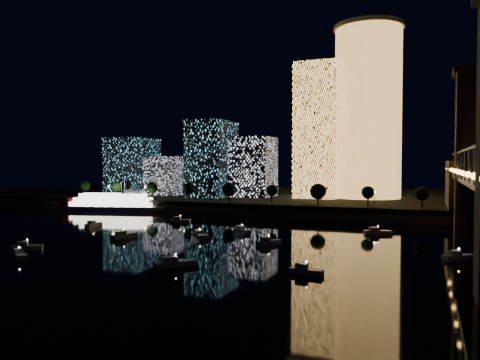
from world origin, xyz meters
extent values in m
plane|color=black|center=(0.00, 0.00, 0.00)|extent=(520.00, 520.00, 0.00)
cube|color=black|center=(0.00, 160.00, 2.50)|extent=(420.00, 160.00, 5.00)
cube|color=#6B5E4C|center=(0.00, 82.00, 1.50)|extent=(420.00, 6.00, 3.00)
cylinder|color=#F4AC4E|center=(23.84, 136.86, 46.44)|extent=(32.00, 32.00, 82.87)
cylinder|color=#6B5E4C|center=(23.84, 136.86, 88.87)|extent=(34.00, 34.00, 2.00)
cube|color=#F4AC4E|center=(0.87, 128.15, 38.13)|extent=(20.82, 20.82, 66.26)
cube|color=white|center=(-34.50, 124.43, 20.32)|extent=(24.89, 21.06, 30.63)
cube|color=#5DDBFF|center=(-51.38, 115.06, 24.37)|extent=(19.37, 25.18, 38.74)
cube|color=white|center=(-82.28, 119.63, 15.46)|extent=(20.92, 19.02, 20.92)
cube|color=#5DDBFF|center=(-101.14, 116.48, 20.51)|extent=(22.15, 24.37, 31.01)
cube|color=#6B5E4C|center=(65.00, 50.00, 24.00)|extent=(11.00, 9.00, 48.00)
cube|color=#6B5E4C|center=(65.00, 50.00, 49.00)|extent=(13.00, 11.00, 2.00)
cube|color=navy|center=(60.00, 0.00, 25.00)|extent=(0.50, 150.00, 0.50)
cube|color=#6B5E4C|center=(65.00, 100.00, 11.50)|extent=(12.00, 40.00, 23.00)
cube|color=navy|center=(60.00, -12.00, 21.50)|extent=(0.50, 0.50, 7.00)
cube|color=navy|center=(60.00, 12.00, 21.50)|extent=(0.50, 0.50, 7.00)
cube|color=navy|center=(60.00, 36.00, 21.50)|extent=(0.50, 0.50, 7.00)
cube|color=navy|center=(60.00, 60.00, 21.50)|extent=(0.50, 0.50, 7.00)
sphere|color=#FFA038|center=(59.50, 0.00, 19.80)|extent=(1.20, 1.20, 1.20)
sphere|color=#FFA038|center=(59.50, 45.00, 19.80)|extent=(1.20, 1.20, 1.20)
sphere|color=#FFA038|center=(59.50, 90.00, 19.80)|extent=(1.20, 1.20, 1.20)
cube|color=silver|center=(-84.26, 76.93, 1.07)|extent=(44.09, 20.06, 2.15)
cube|color=white|center=(-84.26, 76.93, 3.13)|extent=(40.40, 18.32, 1.97)
cube|color=white|center=(-84.26, 76.93, 5.10)|extent=(36.70, 16.57, 1.97)
cube|color=white|center=(-84.26, 76.93, 7.07)|extent=(31.27, 14.39, 1.97)
cube|color=silver|center=(-73.84, 79.56, 8.78)|extent=(8.26, 6.96, 1.61)
cylinder|color=black|center=(-78.61, 76.51, 10.75)|extent=(1.25, 1.25, 5.37)
cylinder|color=black|center=(-79.49, 79.98, 10.75)|extent=(1.25, 1.25, 5.37)
cylinder|color=maroon|center=(-105.10, 71.68, 2.69)|extent=(8.05, 9.35, 6.27)
cube|color=silver|center=(-33.37, 49.91, 0.60)|extent=(7.95, 4.10, 1.20)
cube|color=silver|center=(-34.48, 49.65, 1.70)|extent=(3.04, 2.53, 1.00)
sphere|color=white|center=(-33.37, 49.91, 2.60)|extent=(0.36, 0.36, 0.36)
cube|color=silver|center=(-2.42, 34.57, 0.60)|extent=(7.46, 6.75, 1.20)
cube|color=silver|center=(-3.31, 35.30, 1.70)|extent=(3.33, 3.24, 1.00)
sphere|color=white|center=(-2.42, 34.57, 2.60)|extent=(0.36, 0.36, 0.36)
cube|color=silver|center=(-35.36, -21.99, 0.60)|extent=(7.84, 5.79, 1.20)
cube|color=silver|center=(-36.36, -21.44, 1.70)|extent=(3.28, 3.01, 1.00)
sphere|color=white|center=(-35.36, -21.99, 2.60)|extent=(0.36, 0.36, 0.36)
cube|color=silver|center=(-55.90, 28.71, 0.60)|extent=(2.30, 7.04, 1.20)
cube|color=silver|center=(-55.89, 27.66, 1.70)|extent=(1.84, 2.47, 1.00)
sphere|color=white|center=(-55.90, 28.71, 2.60)|extent=(0.36, 0.36, 0.36)
cube|color=silver|center=(37.93, 47.56, 0.60)|extent=(8.80, 5.31, 1.20)
cube|color=silver|center=(36.74, 47.14, 1.70)|extent=(3.49, 3.03, 1.00)
sphere|color=white|center=(37.93, 47.56, 2.60)|extent=(0.36, 0.36, 0.36)
cube|color=silver|center=(-42.11, -13.31, 0.60)|extent=(7.30, 5.96, 1.20)
cube|color=silver|center=(-43.01, -13.91, 1.70)|extent=(3.15, 2.98, 1.00)
sphere|color=white|center=(-42.11, -13.31, 2.60)|extent=(0.36, 0.36, 0.36)
cube|color=silver|center=(12.40, 16.98, 0.60)|extent=(5.72, 7.43, 1.20)
cube|color=silver|center=(11.84, 16.04, 1.70)|extent=(2.93, 3.15, 1.00)
sphere|color=white|center=(12.40, 16.98, 2.60)|extent=(0.36, 0.36, 0.36)
cube|color=silver|center=(30.20, -12.56, 0.60)|extent=(6.88, 2.99, 1.20)
cube|color=silver|center=(29.21, -12.43, 1.70)|extent=(2.54, 2.02, 1.00)
sphere|color=white|center=(30.20, -12.56, 2.60)|extent=(0.36, 0.36, 0.36)
cube|color=silver|center=(-10.37, 20.68, 0.60)|extent=(8.12, 8.40, 1.20)
cube|color=silver|center=(-11.28, 21.65, 1.70)|extent=(3.80, 3.84, 1.00)
sphere|color=white|center=(-10.37, 20.68, 2.60)|extent=(0.36, 0.36, 0.36)
cube|color=silver|center=(-31.06, 12.07, 0.60)|extent=(4.65, 8.47, 1.20)
cube|color=silver|center=(-31.38, 10.91, 1.70)|extent=(2.78, 3.28, 1.00)
sphere|color=white|center=(-31.06, 12.07, 2.60)|extent=(0.36, 0.36, 0.36)
cube|color=silver|center=(2.55, -15.83, 0.60)|extent=(8.56, 8.59, 1.20)
cube|color=silver|center=(1.58, -16.80, 1.70)|extent=(3.96, 3.97, 1.00)
sphere|color=white|center=(2.55, -15.83, 2.60)|extent=(0.36, 0.36, 0.36)
cube|color=silver|center=(58.93, 14.14, 0.60)|extent=(7.48, 6.36, 1.20)
cube|color=silver|center=(58.02, 13.48, 1.70)|extent=(3.27, 3.12, 1.00)
sphere|color=white|center=(58.93, 14.14, 2.60)|extent=(0.36, 0.36, 0.36)
cylinder|color=black|center=(-110.00, 88.00, 7.00)|extent=(0.70, 0.70, 4.00)
sphere|color=black|center=(-110.00, 88.00, 10.50)|extent=(5.17, 5.17, 5.17)
cylinder|color=black|center=(-90.00, 88.00, 7.00)|extent=(0.70, 0.70, 4.00)
sphere|color=black|center=(-90.00, 88.00, 10.50)|extent=(5.64, 5.64, 5.64)
cylinder|color=black|center=(-70.00, 88.00, 7.00)|extent=(0.70, 0.70, 4.00)
sphere|color=black|center=(-70.00, 88.00, 10.50)|extent=(5.27, 5.27, 5.27)
cylinder|color=black|center=(-50.00, 88.00, 7.00)|extent=(0.70, 0.70, 4.00)
sphere|color=black|center=(-50.00, 88.00, 10.50)|extent=(5.53, 5.53, 5.53)
cylinder|color=black|center=(-30.00, 88.00, 7.00)|extent=(0.70, 0.70, 4.00)
sphere|color=black|center=(-30.00, 88.00, 10.50)|extent=(6.41, 6.41, 6.41)
cylinder|color=black|center=(-10.00, 88.00, 7.00)|extent=(0.70, 0.70, 4.00)
sphere|color=black|center=(-10.00, 88.00, 10.50)|extent=(5.02, 5.02, 5.02)
cylinder|color=black|center=(10.00, 88.00, 7.00)|extent=(0.70, 0.70, 4.00)
sphere|color=black|center=(10.00, 88.00, 10.50)|extent=(6.60, 6.60, 6.60)
cylinder|color=black|center=(30.00, 88.00, 7.00)|extent=(0.70, 0.70, 4.00)
sphere|color=black|center=(30.00, 88.00, 10.50)|extent=(5.15, 5.15, 5.15)
cylinder|color=black|center=(50.00, 88.00, 7.00)|extent=(0.70, 0.70, 4.00)
sphere|color=black|center=(50.00, 88.00, 10.50)|extent=(5.33, 5.33, 5.33)
cylinder|color=black|center=(-100.00, 94.00, 7.50)|extent=(0.24, 0.24, 5.00)
sphere|color=#FFCC7F|center=(-100.00, 94.00, 10.30)|extent=(0.70, 0.70, 0.70)
cylinder|color=black|center=(-78.00, 94.00, 7.50)|extent=(0.24, 0.24, 5.00)
sphere|color=#FFCC7F|center=(-78.00, 94.00, 10.30)|extent=(0.70, 0.70, 0.70)
cylinder|color=black|center=(-56.00, 94.00, 7.50)|extent=(0.24, 0.24, 5.00)
sphere|color=#FFCC7F|center=(-56.00, 94.00, 10.30)|extent=(0.70, 0.70, 0.70)
cylinder|color=black|center=(-34.00, 94.00, 7.50)|extent=(0.24, 0.24, 5.00)
sphere|color=#FFCC7F|center=(-34.00, 94.00, 10.30)|extent=(0.70, 0.70, 0.70)
cylinder|color=black|center=(-12.00, 94.00, 7.50)|extent=(0.24, 0.24, 5.00)
sphere|color=#FFCC7F|center=(-12.00, 94.00, 10.30)|extent=(0.70, 0.70, 0.70)
cylinder|color=black|center=(10.00, 94.00, 7.50)|extent=(0.24, 0.24, 5.00)
sphere|color=#FFCC7F|center=(10.00, 94.00, 10.30)|extent=(0.70, 0.70, 0.70)
cylinder|color=black|center=(32.00, 94.00, 7.50)|extent=(0.24, 0.24, 5.00)
sphere|color=#FFCC7F|center=(32.00, 94.00, 10.30)|extent=(0.70, 0.70, 0.70)
camera|label=1|loc=(52.46, -102.37, 21.91)|focal=35.00mm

